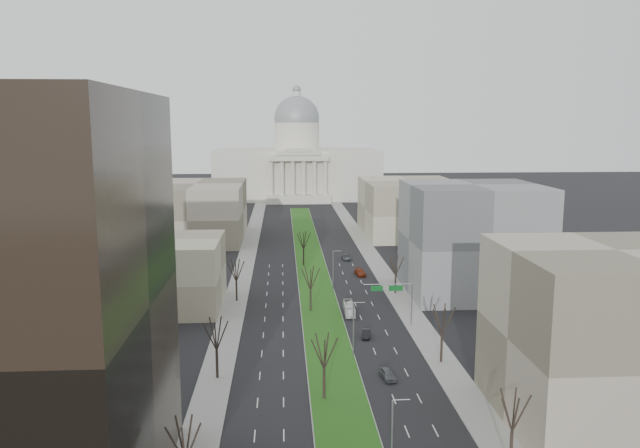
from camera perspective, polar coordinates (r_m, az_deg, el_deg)
name	(u,v)px	position (r m, az deg, el deg)	size (l,w,h in m)	color
ground	(311,266)	(163.97, -0.81, -3.83)	(600.00, 600.00, 0.00)	black
median	(311,266)	(162.97, -0.79, -3.88)	(8.00, 222.03, 0.20)	#999993
sidewalk_left	(238,292)	(139.92, -7.54, -6.19)	(5.00, 330.00, 0.15)	gray
sidewalk_right	(394,290)	(141.76, 6.79, -5.97)	(5.00, 330.00, 0.15)	gray
capitol	(297,165)	(309.90, -2.11, 5.41)	(80.00, 46.00, 55.00)	beige
building_beige_left	(156,273)	(130.67, -14.73, -4.39)	(26.00, 22.00, 14.00)	gray
building_tan_right	(610,337)	(86.22, 25.01, -9.31)	(26.00, 24.00, 22.00)	#79705D
building_grey_right	(472,239)	(140.17, 13.76, -1.35)	(28.00, 26.00, 24.00)	slate
building_far_left	(196,211)	(203.39, -11.25, 1.13)	(30.00, 40.00, 18.00)	#79705D
building_far_right	(409,208)	(210.77, 8.16, 1.50)	(30.00, 40.00, 18.00)	gray
tree_left_near	(184,439)	(65.90, -12.29, -18.62)	(5.10, 5.10, 9.18)	black
tree_left_mid	(216,333)	(93.11, -9.48, -9.78)	(5.40, 5.40, 9.72)	black
tree_left_far	(236,270)	(131.46, -7.68, -4.16)	(5.28, 5.28, 9.50)	black
tree_right_near	(513,410)	(72.95, 17.25, -15.89)	(5.16, 5.16, 9.29)	black
tree_right_mid	(442,319)	(99.42, 11.13, -8.49)	(5.52, 5.52, 9.94)	black
tree_right_far	(396,265)	(137.28, 6.94, -3.70)	(5.04, 5.04, 9.07)	black
tree_median_a	(324,350)	(85.24, 0.38, -11.47)	(5.40, 5.40, 9.72)	black
tree_median_b	(311,277)	(123.40, -0.87, -4.89)	(5.40, 5.40, 9.72)	black
tree_median_c	(304,240)	(162.45, -1.52, -1.44)	(5.40, 5.40, 9.72)	black
streetlamp_median_a	(392,439)	(68.68, 6.64, -18.93)	(1.90, 0.20, 9.16)	gray
streetlamp_median_b	(354,329)	(100.54, 3.12, -9.53)	(1.90, 0.20, 9.16)	gray
streetlamp_median_c	(333,270)	(138.82, 1.23, -4.21)	(1.90, 0.20, 9.16)	gray
mast_arm_signs	(397,294)	(115.78, 7.08, -6.37)	(9.12, 0.24, 8.09)	gray
car_grey_near	(388,374)	(94.52, 6.21, -13.47)	(1.74, 4.32, 1.47)	#4D5055
car_black	(366,334)	(111.00, 4.24, -9.96)	(1.42, 4.06, 1.34)	black
car_red	(360,272)	(153.88, 3.68, -4.43)	(2.15, 5.30, 1.54)	maroon
car_grey_far	(346,257)	(171.13, 2.43, -3.05)	(2.26, 4.89, 1.36)	#515559
box_van	(349,309)	(123.49, 2.69, -7.73)	(1.85, 7.93, 2.21)	white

